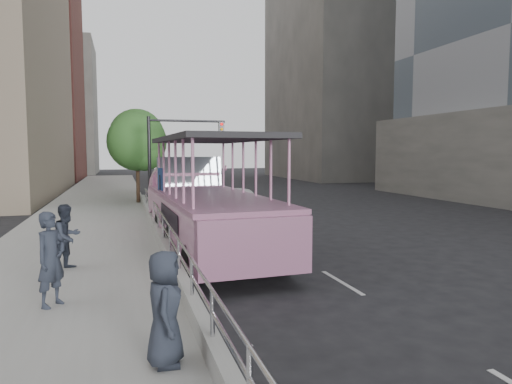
{
  "coord_description": "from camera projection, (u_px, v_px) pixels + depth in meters",
  "views": [
    {
      "loc": [
        -4.33,
        -12.31,
        3.32
      ],
      "look_at": [
        0.18,
        2.97,
        1.93
      ],
      "focal_mm": 32.0,
      "sensor_mm": 36.0,
      "label": 1
    }
  ],
  "objects": [
    {
      "name": "midrise_stone_b",
      "position": [
        40.0,
        108.0,
        69.04
      ],
      "size": [
        16.0,
        14.0,
        20.0
      ],
      "primitive_type": "cube",
      "color": "gray",
      "rests_on": "ground"
    },
    {
      "name": "pedestrian_far",
      "position": [
        165.0,
        308.0,
        6.43
      ],
      "size": [
        0.62,
        0.86,
        1.65
      ],
      "primitive_type": "imported",
      "rotation": [
        0.0,
        0.0,
        1.45
      ],
      "color": "#262C38",
      "rests_on": "sidewalk"
    },
    {
      "name": "pedestrian_near",
      "position": [
        51.0,
        259.0,
        8.9
      ],
      "size": [
        0.77,
        0.82,
        1.87
      ],
      "primitive_type": "imported",
      "rotation": [
        0.0,
        0.0,
        0.95
      ],
      "color": "#262C38",
      "rests_on": "sidewalk"
    },
    {
      "name": "guardrail",
      "position": [
        163.0,
        222.0,
        14.21
      ],
      "size": [
        0.07,
        22.0,
        0.71
      ],
      "color": "#B4B4B9",
      "rests_on": "kerb_wall"
    },
    {
      "name": "duck_boat",
      "position": [
        202.0,
        207.0,
        16.0
      ],
      "size": [
        3.27,
        11.6,
        3.82
      ],
      "color": "black",
      "rests_on": "ground"
    },
    {
      "name": "car",
      "position": [
        241.0,
        200.0,
        25.3
      ],
      "size": [
        2.24,
        4.28,
        1.39
      ],
      "primitive_type": "imported",
      "rotation": [
        0.0,
        0.0,
        0.15
      ],
      "color": "beige",
      "rests_on": "ground"
    },
    {
      "name": "midrise_stone_a",
      "position": [
        361.0,
        55.0,
        59.34
      ],
      "size": [
        20.0,
        20.0,
        32.0
      ],
      "primitive_type": "cube",
      "color": "gray",
      "rests_on": "ground"
    },
    {
      "name": "traffic_signal",
      "position": [
        172.0,
        149.0,
        24.43
      ],
      "size": [
        4.2,
        0.32,
        5.2
      ],
      "color": "black",
      "rests_on": "ground"
    },
    {
      "name": "pedestrian_mid",
      "position": [
        67.0,
        237.0,
        11.74
      ],
      "size": [
        1.02,
        1.04,
        1.69
      ],
      "primitive_type": "imported",
      "rotation": [
        0.0,
        0.0,
        0.87
      ],
      "color": "#262C38",
      "rests_on": "sidewalk"
    },
    {
      "name": "street_tree_far",
      "position": [
        138.0,
        139.0,
        32.97
      ],
      "size": [
        3.97,
        3.97,
        6.45
      ],
      "color": "#311F16",
      "rests_on": "ground"
    },
    {
      "name": "kerb_wall",
      "position": [
        164.0,
        243.0,
        14.26
      ],
      "size": [
        0.24,
        30.0,
        0.36
      ],
      "primitive_type": "cube",
      "color": "#A6A6A1",
      "rests_on": "sidewalk"
    },
    {
      "name": "parking_sign",
      "position": [
        161.0,
        196.0,
        16.4
      ],
      "size": [
        0.14,
        0.61,
        2.76
      ],
      "color": "black",
      "rests_on": "ground"
    },
    {
      "name": "ground",
      "position": [
        279.0,
        266.0,
        13.27
      ],
      "size": [
        160.0,
        160.0,
        0.0
      ],
      "primitive_type": "plane",
      "color": "black"
    },
    {
      "name": "sidewalk",
      "position": [
        91.0,
        221.0,
        21.19
      ],
      "size": [
        5.5,
        80.0,
        0.3
      ],
      "primitive_type": "cube",
      "color": "#9A9A95",
      "rests_on": "ground"
    },
    {
      "name": "street_tree_near",
      "position": [
        139.0,
        144.0,
        27.23
      ],
      "size": [
        3.52,
        3.52,
        5.72
      ],
      "color": "#311F16",
      "rests_on": "ground"
    }
  ]
}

